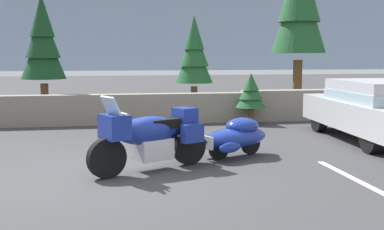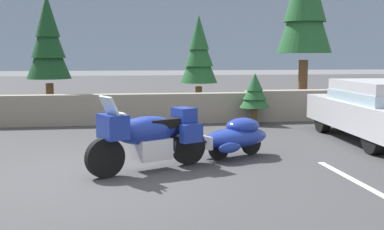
{
  "view_description": "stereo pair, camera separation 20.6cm",
  "coord_description": "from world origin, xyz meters",
  "px_view_note": "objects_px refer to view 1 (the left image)",
  "views": [
    {
      "loc": [
        0.1,
        -7.86,
        1.97
      ],
      "look_at": [
        1.62,
        0.98,
        0.85
      ],
      "focal_mm": 44.41,
      "sensor_mm": 36.0,
      "label": 1
    },
    {
      "loc": [
        0.31,
        -7.89,
        1.97
      ],
      "look_at": [
        1.62,
        0.98,
        0.85
      ],
      "focal_mm": 44.41,
      "sensor_mm": 36.0,
      "label": 2
    }
  ],
  "objects_px": {
    "car_shaped_trailer": "(236,136)",
    "pine_tree_far_right": "(43,41)",
    "sedan_at_right_edge": "(376,108)",
    "pine_tree_secondary": "(194,53)",
    "touring_motorcycle": "(150,135)"
  },
  "relations": [
    {
      "from": "pine_tree_secondary",
      "to": "pine_tree_far_right",
      "type": "xyz_separation_m",
      "value": [
        -4.77,
        -0.31,
        0.35
      ]
    },
    {
      "from": "touring_motorcycle",
      "to": "sedan_at_right_edge",
      "type": "height_order",
      "value": "sedan_at_right_edge"
    },
    {
      "from": "car_shaped_trailer",
      "to": "pine_tree_far_right",
      "type": "distance_m",
      "value": 8.0
    },
    {
      "from": "sedan_at_right_edge",
      "to": "pine_tree_secondary",
      "type": "distance_m",
      "value": 6.59
    },
    {
      "from": "car_shaped_trailer",
      "to": "pine_tree_secondary",
      "type": "xyz_separation_m",
      "value": [
        0.35,
        6.68,
        1.65
      ]
    },
    {
      "from": "sedan_at_right_edge",
      "to": "pine_tree_secondary",
      "type": "height_order",
      "value": "pine_tree_secondary"
    },
    {
      "from": "sedan_at_right_edge",
      "to": "pine_tree_far_right",
      "type": "relative_size",
      "value": 1.19
    },
    {
      "from": "car_shaped_trailer",
      "to": "touring_motorcycle",
      "type": "bearing_deg",
      "value": -153.24
    },
    {
      "from": "pine_tree_far_right",
      "to": "sedan_at_right_edge",
      "type": "bearing_deg",
      "value": -33.09
    },
    {
      "from": "car_shaped_trailer",
      "to": "pine_tree_far_right",
      "type": "xyz_separation_m",
      "value": [
        -4.42,
        6.36,
        2.01
      ]
    },
    {
      "from": "touring_motorcycle",
      "to": "car_shaped_trailer",
      "type": "height_order",
      "value": "touring_motorcycle"
    },
    {
      "from": "pine_tree_far_right",
      "to": "pine_tree_secondary",
      "type": "bearing_deg",
      "value": 3.77
    },
    {
      "from": "sedan_at_right_edge",
      "to": "touring_motorcycle",
      "type": "bearing_deg",
      "value": -159.65
    },
    {
      "from": "touring_motorcycle",
      "to": "sedan_at_right_edge",
      "type": "distance_m",
      "value": 5.75
    },
    {
      "from": "pine_tree_secondary",
      "to": "pine_tree_far_right",
      "type": "height_order",
      "value": "pine_tree_far_right"
    }
  ]
}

